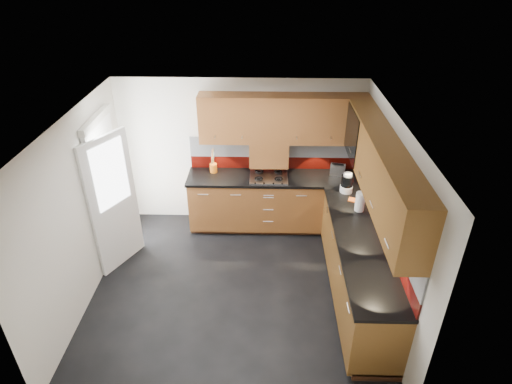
{
  "coord_description": "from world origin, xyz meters",
  "views": [
    {
      "loc": [
        0.4,
        -4.38,
        4.1
      ],
      "look_at": [
        0.27,
        0.65,
        1.15
      ],
      "focal_mm": 30.0,
      "sensor_mm": 36.0,
      "label": 1
    }
  ],
  "objects_px": {
    "toaster": "(338,170)",
    "food_processor": "(347,183)",
    "utensil_pot": "(213,167)",
    "gas_hob": "(269,176)"
  },
  "relations": [
    {
      "from": "gas_hob",
      "to": "toaster",
      "type": "height_order",
      "value": "toaster"
    },
    {
      "from": "toaster",
      "to": "food_processor",
      "type": "xyz_separation_m",
      "value": [
        0.05,
        -0.54,
        0.06
      ]
    },
    {
      "from": "gas_hob",
      "to": "utensil_pot",
      "type": "distance_m",
      "value": 0.89
    },
    {
      "from": "gas_hob",
      "to": "food_processor",
      "type": "height_order",
      "value": "food_processor"
    },
    {
      "from": "utensil_pot",
      "to": "toaster",
      "type": "distance_m",
      "value": 1.96
    },
    {
      "from": "toaster",
      "to": "utensil_pot",
      "type": "bearing_deg",
      "value": 179.16
    },
    {
      "from": "food_processor",
      "to": "toaster",
      "type": "bearing_deg",
      "value": 95.48
    },
    {
      "from": "gas_hob",
      "to": "utensil_pot",
      "type": "xyz_separation_m",
      "value": [
        -0.88,
        0.16,
        0.08
      ]
    },
    {
      "from": "gas_hob",
      "to": "food_processor",
      "type": "xyz_separation_m",
      "value": [
        1.13,
        -0.41,
        0.12
      ]
    },
    {
      "from": "toaster",
      "to": "food_processor",
      "type": "relative_size",
      "value": 0.85
    }
  ]
}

